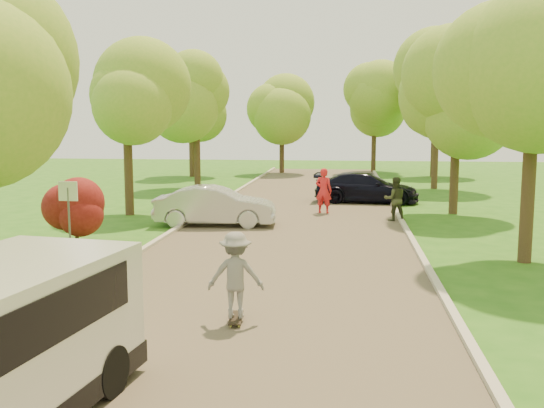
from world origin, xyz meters
The scene contains 20 objects.
ground centered at (0.00, 0.00, 0.00)m, with size 100.00×100.00×0.00m, color #266016.
road centered at (0.00, 8.00, 0.01)m, with size 8.00×60.00×0.01m, color #4C4438.
curb_left centered at (-4.05, 8.00, 0.06)m, with size 0.18×60.00×0.12m, color #B2AD9E.
curb_right centered at (4.05, 8.00, 0.06)m, with size 0.18×60.00×0.12m, color #B2AD9E.
street_sign centered at (-5.80, 4.00, 1.56)m, with size 0.55×0.06×2.17m.
red_shrub centered at (-6.30, 5.50, 1.10)m, with size 1.70×1.70×1.95m.
tree_l_midb centered at (-6.81, 12.00, 4.59)m, with size 4.30×4.20×6.62m.
tree_l_far centered at (-6.39, 22.00, 5.47)m, with size 4.92×4.80×7.79m.
tree_r_midb centered at (6.60, 14.00, 4.88)m, with size 4.51×4.40×7.01m.
tree_r_far centered at (7.23, 24.00, 5.83)m, with size 5.33×5.20×8.34m.
tree_bg_a centered at (-8.78, 30.00, 5.31)m, with size 5.12×5.00×7.72m.
tree_bg_b centered at (8.22, 32.00, 5.54)m, with size 5.12×5.00×7.95m.
tree_bg_c centered at (-2.79, 34.00, 5.02)m, with size 4.92×4.80×7.33m.
tree_bg_d centered at (4.22, 36.00, 5.31)m, with size 5.12×5.00×7.72m.
silver_sedan centered at (-2.89, 9.82, 0.74)m, with size 1.56×4.48×1.47m, color #B3B4B8.
dark_sedan centered at (2.88, 17.16, 0.72)m, with size 2.01×4.94×1.43m, color black.
longboard centered at (-0.14, -0.97, 0.09)m, with size 0.32×0.87×0.10m.
skateboarder centered at (-0.14, -0.97, 0.94)m, with size 1.07×0.61×1.65m, color slate.
person_striped centered at (0.98, 13.41, 0.96)m, with size 0.70×0.46×1.92m, color red.
person_olive centered at (3.80, 11.72, 0.86)m, with size 0.84×0.65×1.72m, color #313620.
Camera 1 is at (1.92, -11.97, 3.79)m, focal length 40.00 mm.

